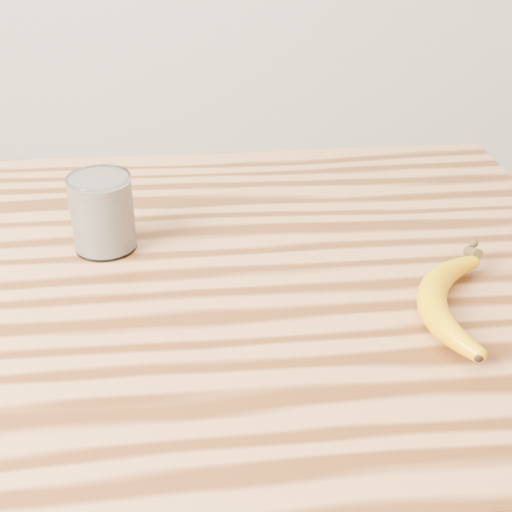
{
  "coord_description": "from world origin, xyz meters",
  "views": [
    {
      "loc": [
        0.08,
        -0.78,
        1.37
      ],
      "look_at": [
        0.15,
        -0.02,
        0.93
      ],
      "focal_mm": 50.0,
      "sensor_mm": 36.0,
      "label": 1
    }
  ],
  "objects": [
    {
      "name": "banana",
      "position": [
        0.35,
        -0.11,
        0.92
      ],
      "size": [
        0.19,
        0.3,
        0.04
      ],
      "primitive_type": null,
      "rotation": [
        0.0,
        0.0,
        -0.32
      ],
      "color": "#DC9600",
      "rests_on": "table"
    },
    {
      "name": "table",
      "position": [
        0.0,
        0.0,
        0.77
      ],
      "size": [
        1.2,
        0.8,
        0.9
      ],
      "color": "#B07244",
      "rests_on": "ground"
    },
    {
      "name": "smoothie_glass",
      "position": [
        -0.04,
        0.08,
        0.95
      ],
      "size": [
        0.08,
        0.08,
        0.1
      ],
      "color": "white",
      "rests_on": "table"
    }
  ]
}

